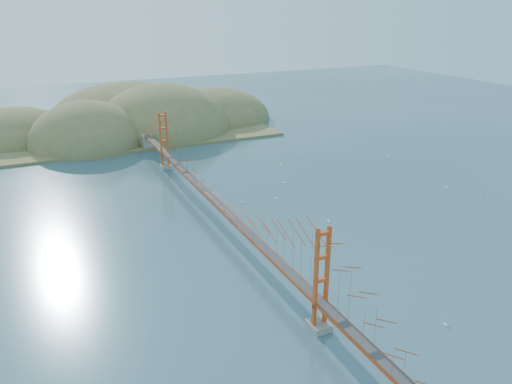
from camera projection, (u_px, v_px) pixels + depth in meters
name	position (u px, v px, depth m)	size (l,w,h in m)	color
ground	(217.00, 222.00, 77.76)	(320.00, 320.00, 0.00)	#2B4957
bridge	(216.00, 179.00, 75.43)	(2.20, 94.40, 12.00)	gray
far_headlands	(136.00, 128.00, 136.74)	(84.00, 58.00, 25.00)	olive
sailboat_15	(307.00, 134.00, 129.41)	(0.48, 0.54, 0.61)	white
sailboat_17	(390.00, 156.00, 110.52)	(0.55, 0.47, 0.62)	white
sailboat_7	(248.00, 159.00, 108.97)	(0.56, 0.48, 0.64)	white
sailboat_9	(388.00, 155.00, 111.52)	(0.49, 0.51, 0.57)	white
sailboat_12	(237.00, 153.00, 112.75)	(0.62, 0.62, 0.67)	white
sailboat_5	(425.00, 172.00, 100.21)	(0.55, 0.55, 0.60)	white
sailboat_10	(445.00, 324.00, 52.80)	(0.41, 0.51, 0.60)	white
sailboat_8	(301.00, 153.00, 113.21)	(0.61, 0.61, 0.66)	white
sailboat_1	(329.00, 221.00, 77.83)	(0.62, 0.65, 0.73)	white
sailboat_11	(480.00, 197.00, 87.52)	(0.57, 0.57, 0.59)	white
sailboat_16	(284.00, 182.00, 94.57)	(0.64, 0.64, 0.70)	white
sailboat_0	(277.00, 198.00, 86.93)	(0.45, 0.54, 0.63)	white
sailboat_3	(242.00, 202.00, 85.06)	(0.56, 0.56, 0.63)	white
sailboat_4	(447.00, 187.00, 92.06)	(0.57, 0.57, 0.60)	white
sailboat_extra_0	(280.00, 165.00, 104.82)	(0.58, 0.65, 0.74)	white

